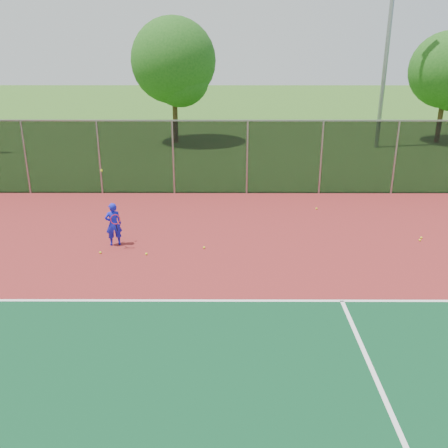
% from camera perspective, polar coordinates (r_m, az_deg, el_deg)
% --- Properties ---
extents(ground, '(120.00, 120.00, 0.00)m').
position_cam_1_polar(ground, '(10.02, 5.44, -17.36)').
color(ground, '#2D5C1A').
rests_on(ground, ground).
extents(court_apron, '(30.00, 20.00, 0.02)m').
position_cam_1_polar(court_apron, '(11.65, 4.58, -11.24)').
color(court_apron, maroon).
rests_on(court_apron, ground).
extents(fence_back, '(30.00, 0.06, 3.03)m').
position_cam_1_polar(fence_back, '(20.39, 2.67, 7.69)').
color(fence_back, black).
rests_on(fence_back, court_apron).
extents(tennis_player, '(0.59, 0.65, 2.40)m').
position_cam_1_polar(tennis_player, '(15.77, -12.52, 0.00)').
color(tennis_player, '#151BCC').
rests_on(tennis_player, court_apron).
extents(practice_ball_0, '(0.07, 0.07, 0.07)m').
position_cam_1_polar(practice_ball_0, '(19.12, 10.53, 1.75)').
color(practice_ball_0, '#E0F01C').
rests_on(practice_ball_0, court_apron).
extents(practice_ball_1, '(0.07, 0.07, 0.07)m').
position_cam_1_polar(practice_ball_1, '(15.11, -8.86, -3.39)').
color(practice_ball_1, '#E0F01C').
rests_on(practice_ball_1, court_apron).
extents(practice_ball_2, '(0.07, 0.07, 0.07)m').
position_cam_1_polar(practice_ball_2, '(17.10, 21.48, -1.71)').
color(practice_ball_2, '#E0F01C').
rests_on(practice_ball_2, court_apron).
extents(practice_ball_3, '(0.07, 0.07, 0.07)m').
position_cam_1_polar(practice_ball_3, '(17.31, 21.62, -1.46)').
color(practice_ball_3, '#E0F01C').
rests_on(practice_ball_3, court_apron).
extents(practice_ball_4, '(0.07, 0.07, 0.07)m').
position_cam_1_polar(practice_ball_4, '(15.37, -2.29, -2.70)').
color(practice_ball_4, '#E0F01C').
rests_on(practice_ball_4, court_apron).
extents(practice_ball_6, '(0.07, 0.07, 0.07)m').
position_cam_1_polar(practice_ball_6, '(15.47, -13.95, -3.18)').
color(practice_ball_6, '#E0F01C').
rests_on(practice_ball_6, court_apron).
extents(floodlight_n, '(0.90, 0.40, 12.91)m').
position_cam_1_polar(floodlight_n, '(30.40, 18.52, 21.81)').
color(floodlight_n, gray).
rests_on(floodlight_n, ground).
extents(tree_back_left, '(4.95, 4.95, 7.27)m').
position_cam_1_polar(tree_back_left, '(30.56, -5.62, 17.66)').
color(tree_back_left, '#392715').
rests_on(tree_back_left, ground).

